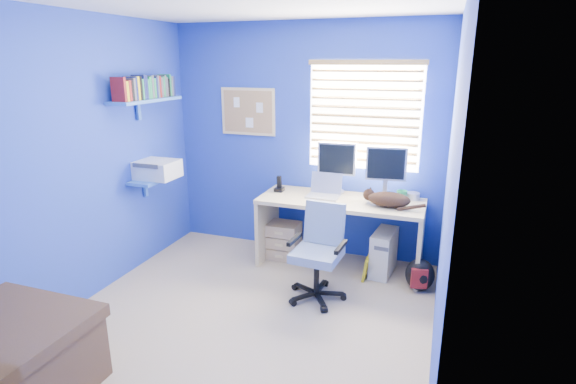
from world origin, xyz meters
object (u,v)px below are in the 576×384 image
(laptop, at_px, (323,187))
(office_chair, at_px, (318,264))
(tower_pc, at_px, (384,252))
(desk, at_px, (340,233))
(cat, at_px, (389,200))

(laptop, height_order, office_chair, laptop)
(laptop, xyz_separation_m, tower_pc, (0.65, -0.03, -0.62))
(desk, distance_m, tower_pc, 0.48)
(tower_pc, distance_m, office_chair, 0.85)
(cat, relative_size, tower_pc, 0.90)
(cat, height_order, office_chair, cat)
(desk, distance_m, cat, 0.66)
(laptop, relative_size, office_chair, 0.38)
(tower_pc, bearing_deg, cat, -64.37)
(laptop, distance_m, tower_pc, 0.91)
(cat, bearing_deg, office_chair, -114.40)
(desk, height_order, office_chair, office_chair)
(desk, relative_size, cat, 4.09)
(desk, distance_m, laptop, 0.52)
(desk, xyz_separation_m, laptop, (-0.19, 0.02, 0.48))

